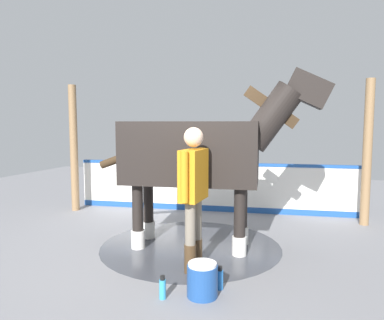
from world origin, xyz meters
name	(u,v)px	position (x,y,z in m)	size (l,w,h in m)	color
ground_plane	(171,246)	(0.00, 0.00, -0.01)	(16.00, 16.00, 0.02)	gray
wet_patch	(191,246)	(0.08, -0.28, 0.00)	(2.69, 2.69, 0.00)	#42444C
barrier_wall	(212,189)	(2.32, -0.01, 0.47)	(0.79, 5.74, 1.02)	white
roof_post_near	(367,153)	(2.18, -2.89, 1.31)	(0.16, 0.16, 2.62)	olive
roof_post_far	(74,148)	(1.48, 2.76, 1.31)	(0.16, 0.16, 2.62)	olive
horse	(200,153)	(0.10, -0.42, 1.40)	(1.13, 3.37, 2.57)	black
handler	(194,187)	(-0.74, -0.60, 1.05)	(0.71, 0.24, 1.79)	#47331E
wash_bucket	(202,280)	(-1.40, -0.92, 0.18)	(0.33, 0.33, 0.37)	#1E478C
bottle_shampoo	(163,288)	(-1.59, -0.54, 0.11)	(0.07, 0.07, 0.25)	#3399CC
bottle_spray	(220,279)	(-1.18, -1.05, 0.12)	(0.08, 0.08, 0.26)	blue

